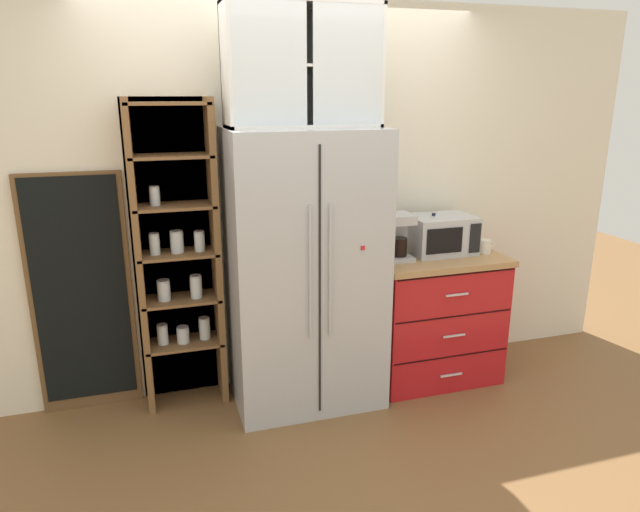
{
  "coord_description": "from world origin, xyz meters",
  "views": [
    {
      "loc": [
        -0.91,
        -3.26,
        1.98
      ],
      "look_at": [
        0.1,
        0.03,
        0.98
      ],
      "focal_mm": 31.71,
      "sensor_mm": 36.0,
      "label": 1
    }
  ],
  "objects": [
    {
      "name": "ground_plane",
      "position": [
        0.0,
        0.0,
        0.0
      ],
      "size": [
        10.83,
        10.83,
        0.0
      ],
      "primitive_type": "plane",
      "color": "brown"
    },
    {
      "name": "wall_back_cream",
      "position": [
        0.0,
        0.4,
        1.27
      ],
      "size": [
        5.12,
        0.1,
        2.55
      ],
      "primitive_type": "cube",
      "color": "silver",
      "rests_on": "ground"
    },
    {
      "name": "refrigerator",
      "position": [
        0.0,
        0.03,
        0.89
      ],
      "size": [
        0.94,
        0.66,
        1.78
      ],
      "color": "#B7BABF",
      "rests_on": "ground"
    },
    {
      "name": "pantry_shelf_column",
      "position": [
        -0.77,
        0.28,
        0.99
      ],
      "size": [
        0.55,
        0.3,
        1.95
      ],
      "color": "brown",
      "rests_on": "ground"
    },
    {
      "name": "counter_cabinet",
      "position": [
        0.94,
        0.06,
        0.45
      ],
      "size": [
        0.9,
        0.61,
        0.9
      ],
      "color": "red",
      "rests_on": "ground"
    },
    {
      "name": "microwave",
      "position": [
        1.0,
        0.11,
        1.03
      ],
      "size": [
        0.44,
        0.33,
        0.26
      ],
      "color": "#B7BABF",
      "rests_on": "counter_cabinet"
    },
    {
      "name": "coffee_maker",
      "position": [
        0.64,
        0.07,
        1.06
      ],
      "size": [
        0.17,
        0.2,
        0.31
      ],
      "color": "#B7B7BC",
      "rests_on": "counter_cabinet"
    },
    {
      "name": "mug_cream",
      "position": [
        1.29,
        0.01,
        0.95
      ],
      "size": [
        0.12,
        0.09,
        0.1
      ],
      "color": "silver",
      "rests_on": "counter_cabinet"
    },
    {
      "name": "bottle_cobalt",
      "position": [
        0.94,
        0.13,
        1.03
      ],
      "size": [
        0.06,
        0.06,
        0.28
      ],
      "color": "navy",
      "rests_on": "counter_cabinet"
    },
    {
      "name": "bottle_clear",
      "position": [
        0.94,
        0.02,
        1.01
      ],
      "size": [
        0.06,
        0.06,
        0.24
      ],
      "color": "silver",
      "rests_on": "counter_cabinet"
    },
    {
      "name": "upper_cabinet",
      "position": [
        -0.0,
        0.08,
        2.12
      ],
      "size": [
        0.9,
        0.32,
        0.69
      ],
      "color": "silver",
      "rests_on": "refrigerator"
    },
    {
      "name": "chalkboard_menu",
      "position": [
        -1.36,
        0.33,
        0.77
      ],
      "size": [
        0.6,
        0.04,
        1.53
      ],
      "color": "brown",
      "rests_on": "ground"
    }
  ]
}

